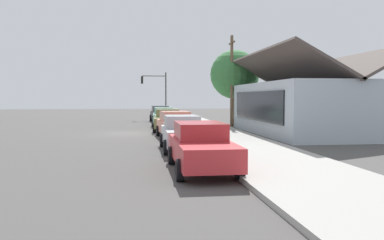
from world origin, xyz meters
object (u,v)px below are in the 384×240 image
(car_olive, at_px, (168,120))
(traffic_light_main, at_px, (156,88))
(car_cherry, at_px, (201,146))
(utility_pole_wooden, at_px, (232,79))
(shade_tree, at_px, (235,75))
(car_charcoal, at_px, (161,114))
(car_silver, at_px, (182,133))
(car_coral, at_px, (176,124))
(car_seafoam, at_px, (164,116))
(fire_hydrant_red, at_px, (189,125))

(car_olive, relative_size, traffic_light_main, 0.91)
(car_olive, height_order, traffic_light_main, traffic_light_main)
(car_cherry, distance_m, utility_pole_wooden, 20.42)
(shade_tree, height_order, traffic_light_main, shade_tree)
(car_charcoal, distance_m, traffic_light_main, 4.79)
(car_charcoal, height_order, car_silver, same)
(car_olive, xyz_separation_m, utility_pole_wooden, (-3.25, 5.50, 3.11))
(car_coral, distance_m, utility_pole_wooden, 10.41)
(car_coral, bearing_deg, traffic_light_main, 177.48)
(car_seafoam, height_order, car_cherry, same)
(car_silver, height_order, car_cherry, same)
(car_olive, relative_size, shade_tree, 0.73)
(car_seafoam, relative_size, car_olive, 0.95)
(car_coral, relative_size, car_silver, 1.03)
(car_charcoal, xyz_separation_m, car_silver, (22.30, -0.19, 0.00))
(traffic_light_main, bearing_deg, car_seafoam, 1.18)
(car_silver, relative_size, shade_tree, 0.71)
(car_cherry, distance_m, shade_tree, 22.21)
(traffic_light_main, xyz_separation_m, fire_hydrant_red, (16.13, 1.66, -2.99))
(car_coral, xyz_separation_m, utility_pole_wooden, (-8.35, 5.38, 3.11))
(car_seafoam, bearing_deg, car_coral, 3.45)
(car_seafoam, bearing_deg, car_olive, 2.55)
(shade_tree, bearing_deg, car_seafoam, -95.93)
(car_charcoal, xyz_separation_m, traffic_light_main, (-3.97, -0.25, 2.68))
(car_seafoam, bearing_deg, shade_tree, 87.12)
(car_seafoam, bearing_deg, utility_pole_wooden, 70.50)
(shade_tree, xyz_separation_m, fire_hydrant_red, (5.59, -4.63, -3.90))
(car_cherry, relative_size, fire_hydrant_red, 6.90)
(car_charcoal, distance_m, fire_hydrant_red, 12.25)
(car_cherry, relative_size, utility_pole_wooden, 0.65)
(car_charcoal, bearing_deg, traffic_light_main, -179.19)
(car_seafoam, bearing_deg, car_cherry, 2.86)
(car_silver, height_order, utility_pole_wooden, utility_pole_wooden)
(car_seafoam, distance_m, fire_hydrant_red, 6.40)
(car_olive, bearing_deg, car_silver, 2.90)
(car_cherry, height_order, fire_hydrant_red, car_cherry)
(car_seafoam, distance_m, shade_tree, 7.10)
(utility_pole_wooden, bearing_deg, traffic_light_main, -155.06)
(car_seafoam, distance_m, car_silver, 16.36)
(car_seafoam, xyz_separation_m, traffic_light_main, (-9.91, -0.20, 2.68))
(shade_tree, height_order, utility_pole_wooden, utility_pole_wooden)
(car_cherry, relative_size, traffic_light_main, 0.94)
(car_silver, xyz_separation_m, shade_tree, (-15.73, 6.23, 3.59))
(car_charcoal, relative_size, car_coral, 0.93)
(car_seafoam, distance_m, traffic_light_main, 10.26)
(car_coral, bearing_deg, car_charcoal, 176.78)
(car_silver, bearing_deg, car_charcoal, 179.47)
(traffic_light_main, bearing_deg, shade_tree, 30.84)
(shade_tree, relative_size, fire_hydrant_red, 9.18)
(shade_tree, bearing_deg, fire_hydrant_red, -39.65)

